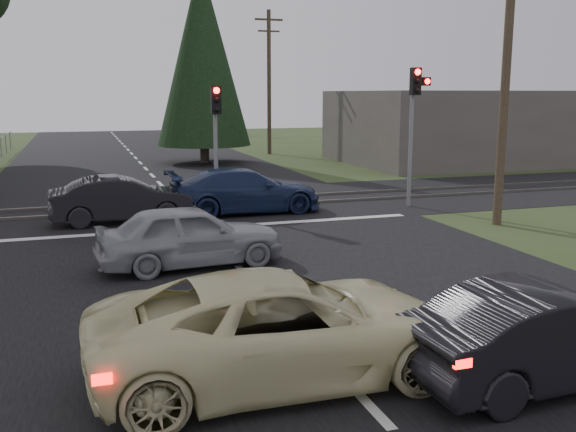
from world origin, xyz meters
name	(u,v)px	position (x,y,z in m)	size (l,w,h in m)	color
ground	(290,322)	(0.00, 0.00, 0.00)	(120.00, 120.00, 0.00)	#2E3C1B
road	(191,217)	(0.00, 10.00, 0.01)	(14.00, 100.00, 0.01)	black
rail_corridor	(182,207)	(0.00, 12.00, 0.01)	(120.00, 8.00, 0.01)	black
stop_line	(202,228)	(0.00, 8.20, 0.01)	(13.00, 0.35, 0.00)	silver
rail_near	(185,209)	(0.00, 11.20, 0.05)	(120.00, 0.12, 0.10)	#59544C
rail_far	(178,202)	(0.00, 12.80, 0.05)	(120.00, 0.12, 0.10)	#59544C
traffic_signal_right	(415,110)	(7.55, 9.47, 3.31)	(0.68, 0.48, 4.70)	slate
traffic_signal_center	(216,126)	(1.00, 10.68, 2.81)	(0.32, 0.48, 4.10)	slate
utility_pole_near	(507,62)	(8.50, 6.00, 4.73)	(1.80, 0.26, 9.00)	#4C3D2D
utility_pole_mid	(269,80)	(8.50, 30.00, 4.73)	(1.80, 0.26, 9.00)	#4C3D2D
utility_pole_far	(198,85)	(8.50, 55.00, 4.73)	(1.80, 0.26, 9.00)	#4C3D2D
conifer_tree	(202,54)	(3.50, 26.00, 5.99)	(5.20, 5.20, 11.00)	#473D33
building_right	(468,127)	(18.00, 22.00, 2.00)	(14.00, 10.00, 4.00)	#59514C
cream_coupe	(283,327)	(-0.77, -2.04, 0.73)	(2.43, 5.27, 1.46)	beige
dark_hatchback	(551,334)	(2.59, -3.30, 0.68)	(1.44, 4.14, 1.36)	black
silver_car	(190,236)	(-1.01, 4.14, 0.71)	(1.67, 4.16, 1.42)	gray
blue_sedan	(245,191)	(1.80, 10.20, 0.73)	(2.03, 5.00, 1.45)	#172346
dark_car_far	(122,199)	(-2.11, 9.84, 0.70)	(1.48, 4.24, 1.40)	black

